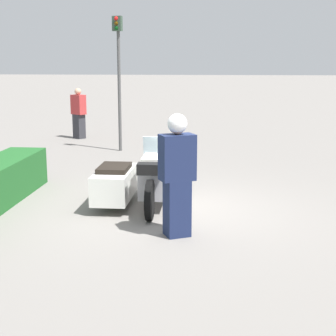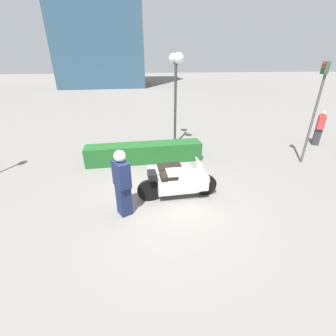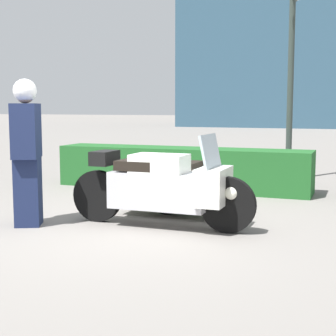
{
  "view_description": "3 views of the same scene",
  "coord_description": "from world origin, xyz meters",
  "px_view_note": "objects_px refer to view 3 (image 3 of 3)",
  "views": [
    {
      "loc": [
        -8.43,
        -0.75,
        2.58
      ],
      "look_at": [
        0.09,
        0.05,
        0.76
      ],
      "focal_mm": 55.0,
      "sensor_mm": 36.0,
      "label": 1
    },
    {
      "loc": [
        -0.88,
        -5.32,
        3.74
      ],
      "look_at": [
        0.26,
        0.94,
        0.7
      ],
      "focal_mm": 24.0,
      "sensor_mm": 36.0,
      "label": 2
    },
    {
      "loc": [
        2.77,
        -5.5,
        1.48
      ],
      "look_at": [
        0.56,
        0.28,
        0.74
      ],
      "focal_mm": 55.0,
      "sensor_mm": 36.0,
      "label": 3
    }
  ],
  "objects_px": {
    "police_motorcycle": "(173,185)",
    "hedge_bush_curbside": "(181,168)",
    "twin_lamp_post": "(292,11)",
    "officer_rider": "(27,149)"
  },
  "relations": [
    {
      "from": "twin_lamp_post",
      "to": "police_motorcycle",
      "type": "bearing_deg",
      "value": -101.17
    },
    {
      "from": "hedge_bush_curbside",
      "to": "twin_lamp_post",
      "type": "height_order",
      "value": "twin_lamp_post"
    },
    {
      "from": "officer_rider",
      "to": "hedge_bush_curbside",
      "type": "relative_size",
      "value": 0.39
    },
    {
      "from": "hedge_bush_curbside",
      "to": "twin_lamp_post",
      "type": "relative_size",
      "value": 1.14
    },
    {
      "from": "police_motorcycle",
      "to": "hedge_bush_curbside",
      "type": "distance_m",
      "value": 2.66
    },
    {
      "from": "police_motorcycle",
      "to": "twin_lamp_post",
      "type": "height_order",
      "value": "twin_lamp_post"
    },
    {
      "from": "officer_rider",
      "to": "twin_lamp_post",
      "type": "distance_m",
      "value": 6.29
    },
    {
      "from": "officer_rider",
      "to": "twin_lamp_post",
      "type": "xyz_separation_m",
      "value": [
        2.48,
        5.27,
        2.39
      ]
    },
    {
      "from": "officer_rider",
      "to": "police_motorcycle",
      "type": "bearing_deg",
      "value": -177.4
    },
    {
      "from": "police_motorcycle",
      "to": "hedge_bush_curbside",
      "type": "xyz_separation_m",
      "value": [
        -0.78,
        2.54,
        -0.1
      ]
    }
  ]
}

